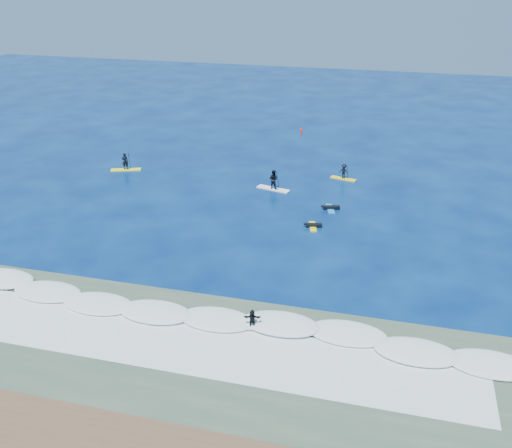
% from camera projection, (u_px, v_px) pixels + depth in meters
% --- Properties ---
extents(ground, '(160.00, 160.00, 0.00)m').
position_uv_depth(ground, '(245.00, 246.00, 44.62)').
color(ground, '#04174C').
rests_on(ground, ground).
extents(shallow_water, '(90.00, 13.00, 0.01)m').
position_uv_depth(shallow_water, '(180.00, 355.00, 32.35)').
color(shallow_water, '#384D3D').
rests_on(shallow_water, ground).
extents(breaking_wave, '(40.00, 6.00, 0.30)m').
position_uv_depth(breaking_wave, '(203.00, 316.00, 35.86)').
color(breaking_wave, white).
rests_on(breaking_wave, ground).
extents(whitewater, '(34.00, 5.00, 0.02)m').
position_uv_depth(whitewater, '(186.00, 345.00, 33.23)').
color(whitewater, silver).
rests_on(whitewater, ground).
extents(sup_paddler_left, '(3.21, 1.78, 2.20)m').
position_uv_depth(sup_paddler_left, '(125.00, 164.00, 60.15)').
color(sup_paddler_left, '#FFF41B').
rests_on(sup_paddler_left, ground).
extents(sup_paddler_center, '(3.39, 1.60, 2.31)m').
position_uv_depth(sup_paddler_center, '(273.00, 181.00, 55.08)').
color(sup_paddler_center, white).
rests_on(sup_paddler_center, ground).
extents(sup_paddler_right, '(2.72, 1.29, 1.85)m').
position_uv_depth(sup_paddler_right, '(344.00, 173.00, 57.67)').
color(sup_paddler_right, yellow).
rests_on(sup_paddler_right, ground).
extents(prone_paddler_near, '(1.56, 2.03, 0.41)m').
position_uv_depth(prone_paddler_near, '(313.00, 226.00, 47.64)').
color(prone_paddler_near, yellow).
rests_on(prone_paddler_near, ground).
extents(prone_paddler_far, '(1.68, 2.21, 0.45)m').
position_uv_depth(prone_paddler_far, '(330.00, 208.00, 50.98)').
color(prone_paddler_far, blue).
rests_on(prone_paddler_far, ground).
extents(wave_surfer, '(1.78, 0.83, 1.24)m').
position_uv_depth(wave_surfer, '(252.00, 320.00, 34.25)').
color(wave_surfer, white).
rests_on(wave_surfer, breaking_wave).
extents(marker_buoy, '(0.32, 0.32, 0.77)m').
position_uv_depth(marker_buoy, '(301.00, 131.00, 72.90)').
color(marker_buoy, red).
rests_on(marker_buoy, ground).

